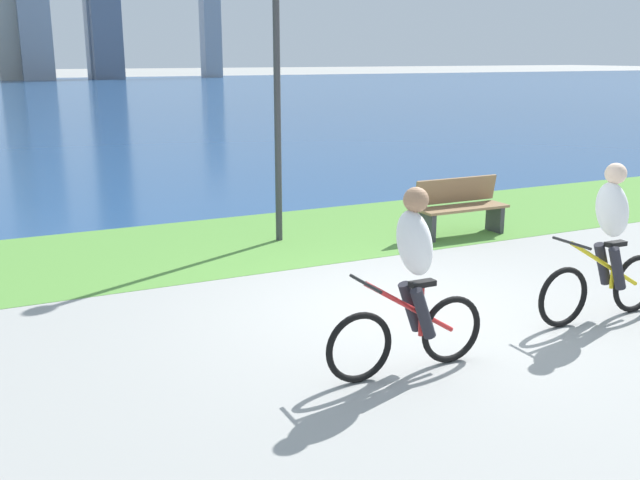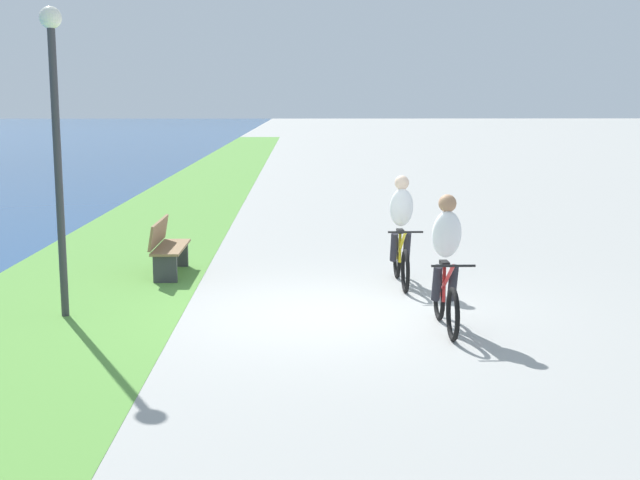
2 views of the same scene
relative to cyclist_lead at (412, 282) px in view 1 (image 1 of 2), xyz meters
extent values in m
plane|color=#9E9E99|center=(0.81, 1.36, -0.84)|extent=(300.00, 300.00, 0.00)
cube|color=#59933D|center=(0.81, 5.06, -0.83)|extent=(120.00, 3.39, 0.01)
cube|color=navy|center=(0.81, 49.18, -0.83)|extent=(300.00, 84.86, 0.00)
torus|color=black|center=(-0.52, 0.00, -0.52)|extent=(0.64, 0.06, 0.64)
torus|color=black|center=(0.45, 0.00, -0.52)|extent=(0.64, 0.06, 0.64)
cylinder|color=red|center=(-0.01, 0.00, -0.23)|extent=(0.94, 0.04, 0.61)
cylinder|color=red|center=(0.11, 0.00, -0.28)|extent=(0.04, 0.04, 0.47)
cube|color=black|center=(0.11, 0.00, -0.03)|extent=(0.24, 0.10, 0.05)
cylinder|color=black|center=(-0.47, 0.00, 0.05)|extent=(0.03, 0.52, 0.03)
ellipsoid|color=white|center=(0.01, 0.00, 0.35)|extent=(0.40, 0.36, 0.65)
sphere|color=#A57A59|center=(0.01, 0.00, 0.73)|extent=(0.22, 0.22, 0.22)
cylinder|color=#26262D|center=(0.06, -0.10, -0.27)|extent=(0.27, 0.11, 0.49)
cylinder|color=#26262D|center=(0.06, 0.10, -0.27)|extent=(0.27, 0.11, 0.49)
torus|color=black|center=(2.03, 0.23, -0.51)|extent=(0.65, 0.06, 0.65)
torus|color=black|center=(3.08, 0.23, -0.51)|extent=(0.65, 0.06, 0.65)
cylinder|color=gold|center=(2.58, 0.23, -0.22)|extent=(1.02, 0.04, 0.61)
cylinder|color=gold|center=(2.71, 0.23, -0.27)|extent=(0.04, 0.04, 0.48)
cube|color=black|center=(2.71, 0.23, -0.02)|extent=(0.24, 0.10, 0.05)
cylinder|color=black|center=(2.08, 0.23, 0.06)|extent=(0.03, 0.52, 0.03)
ellipsoid|color=white|center=(2.60, 0.23, 0.36)|extent=(0.40, 0.36, 0.65)
sphere|color=beige|center=(2.60, 0.23, 0.74)|extent=(0.22, 0.22, 0.22)
cylinder|color=#26262D|center=(2.66, 0.13, -0.26)|extent=(0.27, 0.11, 0.49)
cylinder|color=#26262D|center=(2.66, 0.33, -0.26)|extent=(0.27, 0.11, 0.49)
cube|color=olive|center=(3.46, 3.90, -0.39)|extent=(1.50, 0.45, 0.04)
cube|color=olive|center=(3.46, 4.09, -0.14)|extent=(1.50, 0.11, 0.40)
cube|color=#38383D|center=(4.11, 3.90, -0.61)|extent=(0.08, 0.37, 0.45)
cube|color=#38383D|center=(2.81, 3.90, -0.61)|extent=(0.08, 0.37, 0.45)
cylinder|color=#38383D|center=(0.78, 4.89, 1.03)|extent=(0.10, 0.10, 3.73)
cube|color=#8C939E|center=(25.04, 84.95, 5.51)|extent=(2.18, 2.21, 12.70)
camera|label=1|loc=(-3.34, -5.07, 1.93)|focal=40.56mm
camera|label=2|loc=(-9.96, 1.81, 1.93)|focal=46.66mm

